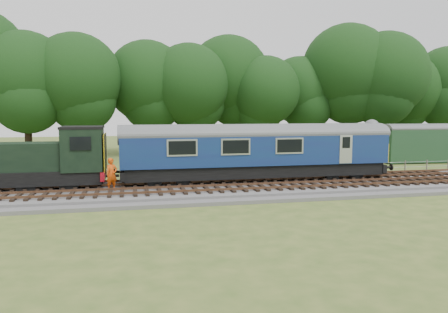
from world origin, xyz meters
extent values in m
plane|color=#3D5920|center=(0.00, 0.00, 0.00)|extent=(120.00, 120.00, 0.00)
cube|color=#4C4C4F|center=(0.00, 0.00, 0.17)|extent=(70.00, 7.00, 0.35)
cube|color=brown|center=(0.00, 0.68, 0.49)|extent=(66.50, 0.07, 0.14)
cube|color=brown|center=(0.00, 2.12, 0.49)|extent=(66.50, 0.07, 0.14)
cube|color=brown|center=(0.00, -2.32, 0.49)|extent=(66.50, 0.07, 0.14)
cube|color=brown|center=(0.00, -0.88, 0.49)|extent=(66.50, 0.07, 0.14)
cube|color=black|center=(2.53, 1.40, 1.06)|extent=(17.46, 2.52, 0.85)
cube|color=navy|center=(2.53, 1.40, 2.48)|extent=(18.00, 2.80, 2.05)
cube|color=yellow|center=(11.55, 1.40, 2.11)|extent=(0.06, 2.74, 1.30)
cube|color=black|center=(8.53, 1.40, 0.86)|extent=(2.60, 2.00, 0.55)
cube|color=black|center=(-3.47, 1.40, 0.86)|extent=(2.60, 2.00, 0.55)
cube|color=black|center=(-11.87, 1.40, 1.01)|extent=(8.73, 2.39, 0.85)
cube|color=black|center=(-13.07, 1.40, 2.26)|extent=(6.30, 2.08, 1.70)
cube|color=black|center=(-8.67, 1.40, 2.66)|extent=(2.40, 2.55, 2.60)
cube|color=#B00D1D|center=(-7.49, 1.40, 1.06)|extent=(0.25, 2.60, 0.55)
cube|color=yellow|center=(-7.35, 1.40, 2.46)|extent=(0.06, 2.55, 2.30)
imported|color=#DD480B|center=(-6.91, -0.61, 1.32)|extent=(0.84, 0.77, 1.94)
cube|color=#1C3E23|center=(18.23, 13.30, 1.27)|extent=(3.33, 3.33, 2.54)
cube|color=black|center=(18.23, 13.30, 2.65)|extent=(3.66, 3.66, 0.20)
camera|label=1|loc=(-5.77, -26.76, 5.13)|focal=35.00mm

